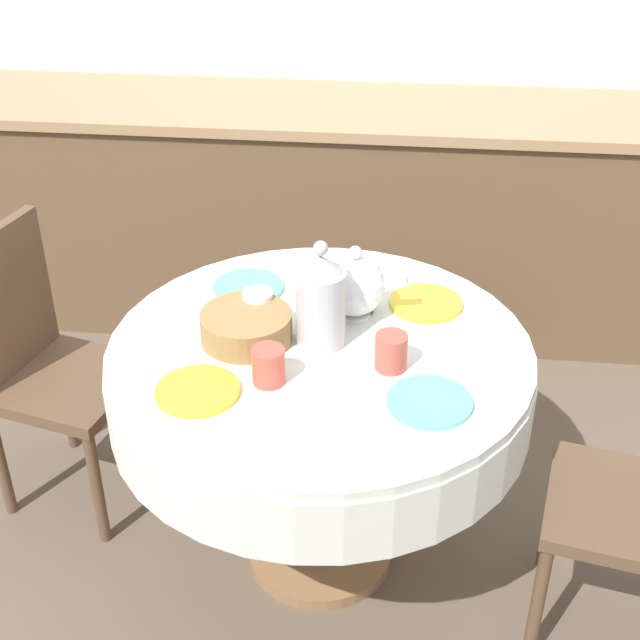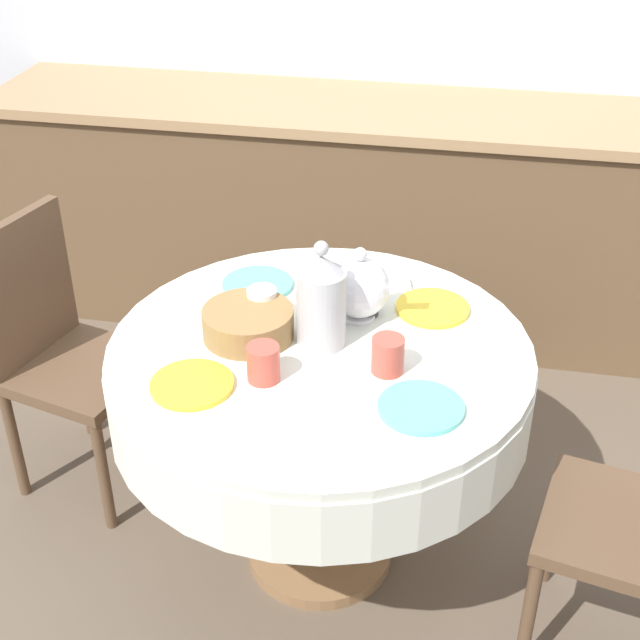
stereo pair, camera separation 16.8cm
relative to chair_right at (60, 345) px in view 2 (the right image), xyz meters
The scene contains 15 objects.
ground_plane 1.05m from the chair_right, 14.57° to the right, with size 12.00×12.00×0.00m, color brown.
kitchen_counter 1.51m from the chair_right, 54.20° to the left, with size 3.24×0.64×0.94m.
dining_table 0.92m from the chair_right, 14.57° to the right, with size 1.13×1.13×0.77m.
chair_right is the anchor object (origin of this frame).
plate_near_left 0.81m from the chair_right, 37.59° to the right, with size 0.21×0.21×0.01m, color yellow.
cup_near_left 0.92m from the chair_right, 27.46° to the right, with size 0.08×0.08×0.10m, color #CC4C3D.
plate_near_right 1.28m from the chair_right, 21.15° to the right, with size 0.21×0.21×0.01m, color #60BCB7.
cup_near_right 1.15m from the chair_right, 16.08° to the right, with size 0.08×0.08×0.10m, color #CC4C3D.
plate_far_left 0.69m from the chair_right, ahead, with size 0.21×0.21×0.01m, color #60BCB7.
cup_far_left 0.78m from the chair_right, 10.66° to the right, with size 0.08×0.08×0.10m, color white.
plate_far_right 1.18m from the chair_right, ahead, with size 0.21×0.21×0.01m, color yellow.
cup_far_right 1.02m from the chair_right, ahead, with size 0.08×0.08×0.10m, color #28282D.
coffee_carafe 0.98m from the chair_right, 13.57° to the right, with size 0.13×0.13×0.30m.
teapot 1.02m from the chair_right, ahead, with size 0.23×0.17×0.22m.
bread_basket 0.78m from the chair_right, 17.68° to the right, with size 0.24×0.24×0.08m, color olive.
Camera 2 is at (0.37, -1.91, 2.07)m, focal length 50.00 mm.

